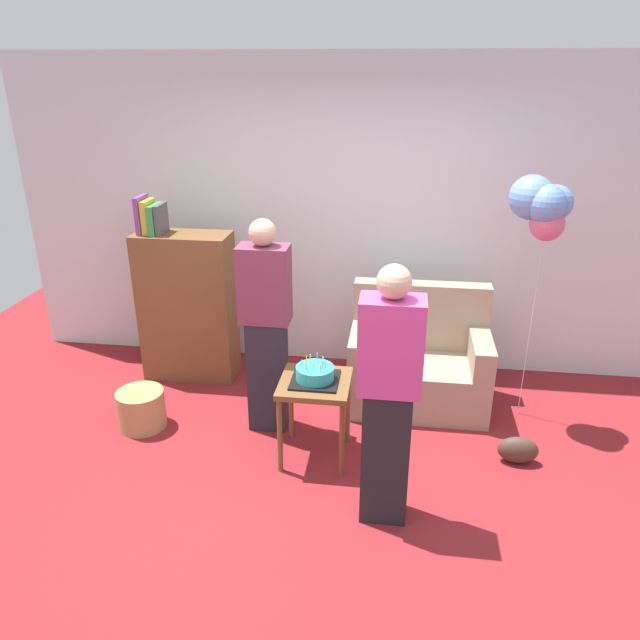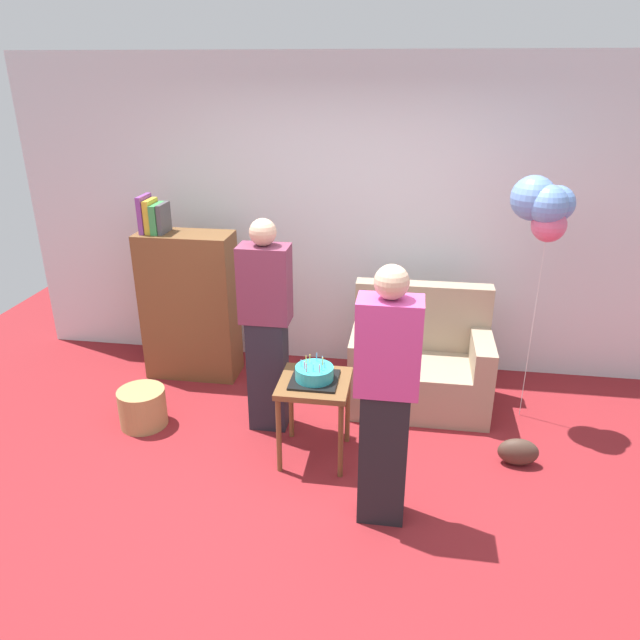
# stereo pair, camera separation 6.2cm
# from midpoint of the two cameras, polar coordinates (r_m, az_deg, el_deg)

# --- Properties ---
(ground_plane) EXTENTS (8.00, 8.00, 0.00)m
(ground_plane) POSITION_cam_midpoint_polar(r_m,az_deg,el_deg) (4.07, -0.68, -16.41)
(ground_plane) COLOR maroon
(wall_back) EXTENTS (6.00, 0.10, 2.70)m
(wall_back) POSITION_cam_midpoint_polar(r_m,az_deg,el_deg) (5.32, 2.55, 9.61)
(wall_back) COLOR silver
(wall_back) RESTS_ON ground_plane
(couch) EXTENTS (1.10, 0.70, 0.96)m
(couch) POSITION_cam_midpoint_polar(r_m,az_deg,el_deg) (4.97, 8.95, -4.09)
(couch) COLOR gray
(couch) RESTS_ON ground_plane
(bookshelf) EXTENTS (0.80, 0.36, 1.60)m
(bookshelf) POSITION_cam_midpoint_polar(r_m,az_deg,el_deg) (5.34, -12.84, 1.46)
(bookshelf) COLOR brown
(bookshelf) RESTS_ON ground_plane
(side_table) EXTENTS (0.48, 0.48, 0.61)m
(side_table) POSITION_cam_midpoint_polar(r_m,az_deg,el_deg) (4.15, -0.90, -6.92)
(side_table) COLOR brown
(side_table) RESTS_ON ground_plane
(birthday_cake) EXTENTS (0.32, 0.32, 0.17)m
(birthday_cake) POSITION_cam_midpoint_polar(r_m,az_deg,el_deg) (4.08, -0.92, -5.18)
(birthday_cake) COLOR black
(birthday_cake) RESTS_ON side_table
(person_blowing_candles) EXTENTS (0.36, 0.22, 1.63)m
(person_blowing_candles) POSITION_cam_midpoint_polar(r_m,az_deg,el_deg) (4.38, -5.55, -0.65)
(person_blowing_candles) COLOR #23232D
(person_blowing_candles) RESTS_ON ground_plane
(person_holding_cake) EXTENTS (0.36, 0.22, 1.63)m
(person_holding_cake) POSITION_cam_midpoint_polar(r_m,az_deg,el_deg) (3.47, 5.98, -7.36)
(person_holding_cake) COLOR black
(person_holding_cake) RESTS_ON ground_plane
(wicker_basket) EXTENTS (0.36, 0.36, 0.30)m
(wicker_basket) POSITION_cam_midpoint_polar(r_m,az_deg,el_deg) (4.87, -16.93, -8.08)
(wicker_basket) COLOR #A88451
(wicker_basket) RESTS_ON ground_plane
(handbag) EXTENTS (0.28, 0.14, 0.20)m
(handbag) POSITION_cam_midpoint_polar(r_m,az_deg,el_deg) (4.51, 17.89, -11.66)
(handbag) COLOR #473328
(handbag) RESTS_ON ground_plane
(balloon_bunch) EXTENTS (0.44, 0.37, 1.89)m
(balloon_bunch) POSITION_cam_midpoint_polar(r_m,az_deg,el_deg) (4.48, 19.98, 10.24)
(balloon_bunch) COLOR silver
(balloon_bunch) RESTS_ON ground_plane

